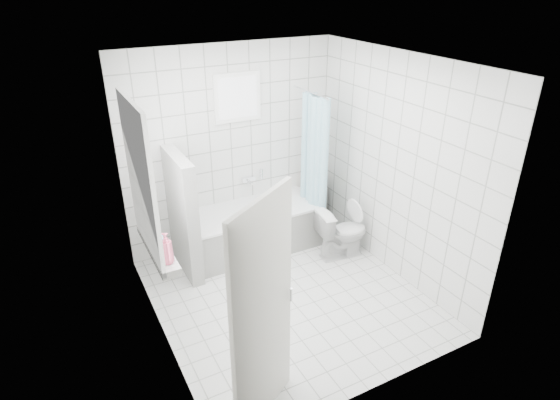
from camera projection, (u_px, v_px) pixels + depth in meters
ground at (287, 296)px, 5.32m from camera, size 3.00×3.00×0.00m
ceiling at (289, 62)px, 4.18m from camera, size 3.00×3.00×0.00m
wall_back at (231, 149)px, 5.94m from camera, size 2.80×0.02×2.60m
wall_front at (383, 268)px, 3.56m from camera, size 2.80×0.02×2.60m
wall_left at (151, 225)px, 4.16m from camera, size 0.02×3.00×2.60m
wall_right at (396, 169)px, 5.34m from camera, size 0.02×3.00×2.60m
window_left at (144, 181)px, 4.29m from camera, size 0.01×0.90×1.40m
window_back at (238, 98)px, 5.66m from camera, size 0.50×0.01×0.50m
window_sill at (158, 248)px, 4.63m from camera, size 0.18×1.02×0.08m
door at (263, 318)px, 3.50m from camera, size 0.70×0.46×2.00m
bathtub at (253, 229)px, 6.13m from camera, size 1.73×0.77×0.58m
partition_wall at (183, 215)px, 5.50m from camera, size 0.15×0.85×1.50m
tiled_ledge at (311, 205)px, 6.78m from camera, size 0.40×0.24×0.55m
toilet at (342, 233)px, 5.95m from camera, size 0.69×0.45×0.67m
curtain_rod at (310, 92)px, 5.69m from camera, size 0.02×0.80×0.02m
shower_curtain at (314, 165)px, 5.99m from camera, size 0.14×0.48×1.78m
tub_faucet at (248, 179)px, 6.19m from camera, size 0.18×0.06×0.06m
sill_bottles at (160, 238)px, 4.48m from camera, size 0.17×0.76×0.31m
ledge_bottles at (314, 181)px, 6.58m from camera, size 0.16×0.17×0.25m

